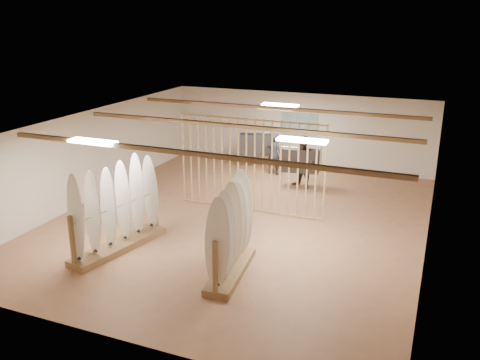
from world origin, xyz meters
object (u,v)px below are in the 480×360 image
at_px(rack_right, 231,244).
at_px(clothing_rack_a, 256,144).
at_px(shopper_b, 303,159).
at_px(clothing_rack_b, 301,161).
at_px(shopper_a, 274,151).
at_px(rack_left, 117,221).

distance_m(rack_right, clothing_rack_a, 8.45).
height_order(clothing_rack_a, shopper_b, shopper_b).
xyz_separation_m(clothing_rack_a, shopper_b, (2.29, -1.65, 0.10)).
relative_size(rack_right, shopper_b, 1.14).
distance_m(clothing_rack_b, shopper_b, 0.14).
distance_m(clothing_rack_a, shopper_a, 1.05).
bearing_deg(shopper_b, clothing_rack_b, 179.40).
bearing_deg(shopper_b, rack_left, -87.76).
height_order(rack_left, shopper_a, rack_left).
height_order(rack_right, shopper_a, rack_right).
distance_m(rack_right, clothing_rack_b, 6.50).
xyz_separation_m(clothing_rack_b, shopper_a, (-1.29, 1.07, -0.06)).
relative_size(rack_right, shopper_a, 1.33).
xyz_separation_m(rack_left, shopper_b, (2.94, 6.32, 0.25)).
bearing_deg(clothing_rack_a, clothing_rack_b, -55.32).
distance_m(rack_left, shopper_b, 6.98).
distance_m(rack_left, clothing_rack_a, 8.00).
xyz_separation_m(rack_right, clothing_rack_b, (-0.24, 6.49, 0.19)).
distance_m(rack_left, rack_right, 3.08).
bearing_deg(shopper_b, clothing_rack_a, 171.32).
relative_size(clothing_rack_b, shopper_b, 0.70).
relative_size(clothing_rack_a, shopper_a, 0.81).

